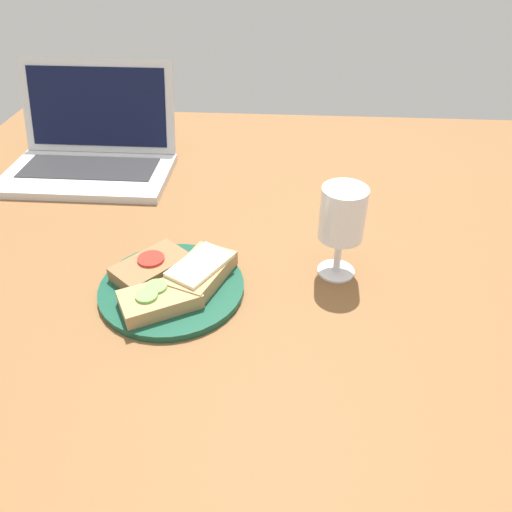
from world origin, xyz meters
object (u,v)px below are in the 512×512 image
wine_glass (342,217)px  laptop (91,151)px  sandwich_with_tomato (151,267)px  sandwich_with_cucumber (160,299)px  plate (172,288)px  sandwich_with_cheese (201,272)px

wine_glass → laptop: size_ratio=0.44×
sandwich_with_tomato → wine_glass: bearing=7.2°
wine_glass → laptop: 62.09cm
sandwich_with_tomato → sandwich_with_cucumber: size_ratio=1.02×
sandwich_with_tomato → sandwich_with_cucumber: bearing=-67.7°
wine_glass → sandwich_with_cucumber: bearing=-156.9°
sandwich_with_cucumber → plate: bearing=82.0°
sandwich_with_tomato → plate: bearing=-37.4°
sandwich_with_cucumber → wine_glass: bearing=23.1°
sandwich_with_cheese → sandwich_with_cucumber: bearing=-127.6°
laptop → sandwich_with_cucumber: bearing=-60.7°
sandwich_with_tomato → sandwich_with_cucumber: 8.14cm
plate → laptop: size_ratio=0.64×
sandwich_with_cheese → wine_glass: 23.30cm
sandwich_with_cucumber → wine_glass: wine_glass is taller
sandwich_with_cheese → sandwich_with_tomato: (-8.09, 1.05, -0.33)cm
sandwich_with_cucumber → laptop: bearing=119.3°
sandwich_with_cheese → laptop: 49.14cm
plate → wine_glass: (25.72, 6.59, 10.02)cm
plate → sandwich_with_cheese: (4.34, 1.82, 2.08)cm
sandwich_with_tomato → sandwich_with_cucumber: sandwich_with_cucumber is taller
sandwich_with_cheese → laptop: (-30.29, 38.65, 1.79)cm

